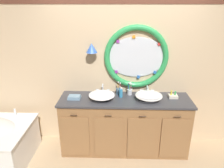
% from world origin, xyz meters
% --- Properties ---
extents(ground_plane, '(14.00, 14.00, 0.00)m').
position_xyz_m(ground_plane, '(0.00, 0.00, 0.00)').
color(ground_plane, tan).
extents(back_wall_assembly, '(6.40, 0.26, 2.60)m').
position_xyz_m(back_wall_assembly, '(0.01, 0.59, 1.32)').
color(back_wall_assembly, '#D6B78E').
rests_on(back_wall_assembly, ground_plane).
extents(vanity_counter, '(2.02, 0.59, 0.91)m').
position_xyz_m(vanity_counter, '(0.04, 0.27, 0.46)').
color(vanity_counter, olive).
rests_on(vanity_counter, ground_plane).
extents(sink_basin_left, '(0.40, 0.40, 0.13)m').
position_xyz_m(sink_basin_left, '(-0.31, 0.25, 0.98)').
color(sink_basin_left, white).
rests_on(sink_basin_left, vanity_counter).
extents(sink_basin_right, '(0.41, 0.41, 0.14)m').
position_xyz_m(sink_basin_right, '(0.40, 0.25, 0.98)').
color(sink_basin_right, white).
rests_on(sink_basin_right, vanity_counter).
extents(faucet_set_left, '(0.23, 0.12, 0.17)m').
position_xyz_m(faucet_set_left, '(-0.31, 0.47, 0.98)').
color(faucet_set_left, silver).
rests_on(faucet_set_left, vanity_counter).
extents(faucet_set_right, '(0.23, 0.15, 0.14)m').
position_xyz_m(faucet_set_right, '(0.40, 0.46, 0.97)').
color(faucet_set_right, silver).
rests_on(faucet_set_right, vanity_counter).
extents(toothbrush_holder_left, '(0.09, 0.09, 0.22)m').
position_xyz_m(toothbrush_holder_left, '(-0.05, 0.44, 0.97)').
color(toothbrush_holder_left, slate).
rests_on(toothbrush_holder_left, vanity_counter).
extents(toothbrush_holder_right, '(0.08, 0.08, 0.22)m').
position_xyz_m(toothbrush_holder_right, '(0.12, 0.44, 0.97)').
color(toothbrush_holder_right, silver).
rests_on(toothbrush_holder_right, vanity_counter).
extents(soap_dispenser, '(0.06, 0.06, 0.17)m').
position_xyz_m(soap_dispenser, '(-0.02, 0.34, 0.99)').
color(soap_dispenser, '#388EBC').
rests_on(soap_dispenser, vanity_counter).
extents(folded_hand_towel, '(0.19, 0.14, 0.05)m').
position_xyz_m(folded_hand_towel, '(-0.74, 0.25, 0.94)').
color(folded_hand_towel, '#7593A8').
rests_on(folded_hand_towel, vanity_counter).
extents(toiletry_basket, '(0.13, 0.12, 0.12)m').
position_xyz_m(toiletry_basket, '(0.79, 0.34, 0.94)').
color(toiletry_basket, beige).
rests_on(toiletry_basket, vanity_counter).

